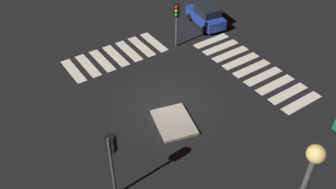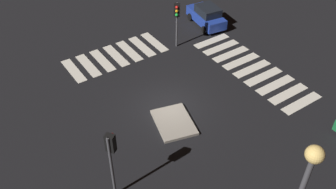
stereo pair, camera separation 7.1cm
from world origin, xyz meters
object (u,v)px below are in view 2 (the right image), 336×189
object	(u,v)px
traffic_light_west	(111,151)
car_blue	(206,16)
traffic_island	(174,122)
traffic_light_east	(177,15)

from	to	relation	value
traffic_light_west	car_blue	bearing A→B (deg)	2.82
car_blue	traffic_island	bearing A→B (deg)	140.73
traffic_light_west	traffic_island	bearing A→B (deg)	-8.95
traffic_island	traffic_light_east	world-z (taller)	traffic_light_east
traffic_island	car_blue	xyz separation A→B (m)	(8.43, -9.21, 0.77)
traffic_light_west	traffic_light_east	size ratio (longest dim) A/B	1.10
car_blue	traffic_light_west	size ratio (longest dim) A/B	1.03
traffic_light_west	traffic_light_east	distance (m)	13.97
traffic_island	traffic_light_east	bearing A→B (deg)	-36.12
traffic_island	car_blue	bearing A→B (deg)	-47.53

